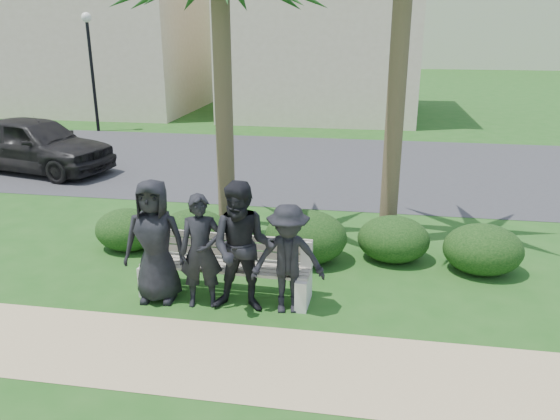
% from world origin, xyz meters
% --- Properties ---
extents(ground, '(160.00, 160.00, 0.00)m').
position_xyz_m(ground, '(0.00, 0.00, 0.00)').
color(ground, '#1D5117').
rests_on(ground, ground).
extents(footpath, '(30.00, 1.60, 0.01)m').
position_xyz_m(footpath, '(0.00, -1.80, 0.00)').
color(footpath, tan).
rests_on(footpath, ground).
extents(asphalt_street, '(160.00, 8.00, 0.01)m').
position_xyz_m(asphalt_street, '(0.00, 8.00, 0.00)').
color(asphalt_street, '#2D2D30').
rests_on(asphalt_street, ground).
extents(stucco_bldg_left, '(10.40, 8.40, 7.30)m').
position_xyz_m(stucco_bldg_left, '(-12.00, 18.00, 3.66)').
color(stucco_bldg_left, beige).
rests_on(stucco_bldg_left, ground).
extents(stucco_bldg_right, '(8.40, 8.40, 7.30)m').
position_xyz_m(stucco_bldg_right, '(-1.00, 18.00, 3.66)').
color(stucco_bldg_right, beige).
rests_on(stucco_bldg_right, ground).
extents(street_lamp, '(0.36, 0.36, 4.29)m').
position_xyz_m(street_lamp, '(-9.00, 12.00, 2.94)').
color(street_lamp, black).
rests_on(street_lamp, ground).
extents(park_bench, '(2.54, 0.66, 0.88)m').
position_xyz_m(park_bench, '(-0.71, -0.19, 0.40)').
color(park_bench, gray).
rests_on(park_bench, ground).
extents(man_a, '(0.94, 0.65, 1.83)m').
position_xyz_m(man_a, '(-1.66, -0.47, 0.91)').
color(man_a, black).
rests_on(man_a, ground).
extents(man_b, '(0.68, 0.52, 1.66)m').
position_xyz_m(man_b, '(-0.96, -0.52, 0.83)').
color(man_b, black).
rests_on(man_b, ground).
extents(man_c, '(0.93, 0.73, 1.89)m').
position_xyz_m(man_c, '(-0.35, -0.56, 0.94)').
color(man_c, black).
rests_on(man_c, ground).
extents(man_d, '(1.11, 0.76, 1.58)m').
position_xyz_m(man_d, '(0.27, -0.50, 0.79)').
color(man_d, black).
rests_on(man_d, ground).
extents(hedge_a, '(1.17, 0.96, 0.76)m').
position_xyz_m(hedge_a, '(-2.92, 1.28, 0.38)').
color(hedge_a, black).
rests_on(hedge_a, ground).
extents(hedge_b, '(1.27, 1.05, 0.83)m').
position_xyz_m(hedge_b, '(-1.66, 1.25, 0.41)').
color(hedge_b, black).
rests_on(hedge_b, ground).
extents(hedge_d, '(1.41, 1.16, 0.92)m').
position_xyz_m(hedge_d, '(0.31, 1.28, 0.46)').
color(hedge_d, black).
rests_on(hedge_d, ground).
extents(hedge_e, '(1.23, 1.01, 0.80)m').
position_xyz_m(hedge_e, '(1.78, 1.56, 0.40)').
color(hedge_e, black).
rests_on(hedge_e, ground).
extents(hedge_f, '(1.27, 1.05, 0.83)m').
position_xyz_m(hedge_f, '(3.20, 1.31, 0.42)').
color(hedge_f, black).
rests_on(hedge_f, ground).
extents(car_a, '(4.75, 2.74, 1.52)m').
position_xyz_m(car_a, '(-7.73, 6.06, 0.76)').
color(car_a, black).
rests_on(car_a, ground).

